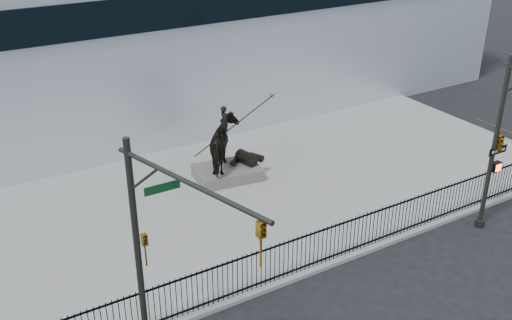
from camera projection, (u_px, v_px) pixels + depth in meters
ground at (344, 285)px, 20.40m from camera, size 120.00×120.00×0.00m
plaza at (242, 197)px, 25.77m from camera, size 30.00×12.00×0.15m
building at (127, 33)px, 33.89m from camera, size 44.00×14.00×9.00m
picket_fence at (323, 246)px, 20.98m from camera, size 22.10×0.10×1.50m
statue_plinth at (227, 172)px, 27.15m from camera, size 3.12×2.36×0.54m
equestrian_statue at (228, 144)px, 26.56m from camera, size 3.63×2.52×3.10m
traffic_signal_left at (158, 255)px, 15.04m from camera, size 1.52×4.84×7.00m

